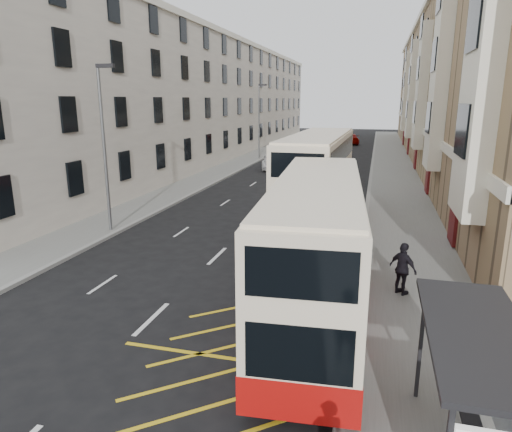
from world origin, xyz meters
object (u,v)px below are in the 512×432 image
(double_decker_front, at_px, (316,249))
(pedestrian_far, at_px, (403,269))
(car_silver, at_px, (308,142))
(car_dark, at_px, (301,138))
(pedestrian_mid, at_px, (498,366))
(street_lamp_near, at_px, (104,140))
(white_van, at_px, (276,161))
(car_red, at_px, (350,139))
(bus_shelter, at_px, (488,383))
(double_decker_rear, at_px, (318,177))
(street_lamp_far, at_px, (259,117))

(double_decker_front, xyz_separation_m, pedestrian_far, (2.68, 2.05, -1.14))
(car_silver, bearing_deg, car_dark, 99.25)
(pedestrian_mid, relative_size, pedestrian_far, 0.95)
(pedestrian_mid, xyz_separation_m, pedestrian_far, (-1.72, 5.40, 0.05))
(pedestrian_far, bearing_deg, double_decker_front, 77.93)
(street_lamp_near, bearing_deg, pedestrian_far, -17.82)
(white_van, height_order, car_red, white_van)
(bus_shelter, distance_m, double_decker_rear, 18.50)
(bus_shelter, bearing_deg, double_decker_front, 121.10)
(pedestrian_far, height_order, white_van, pedestrian_far)
(car_dark, bearing_deg, bus_shelter, -71.25)
(white_van, height_order, car_dark, white_van)
(street_lamp_far, bearing_deg, bus_shelter, -70.88)
(street_lamp_far, distance_m, double_decker_rear, 26.51)
(bus_shelter, bearing_deg, pedestrian_far, 96.26)
(double_decker_rear, height_order, white_van, double_decker_rear)
(bus_shelter, distance_m, double_decker_front, 6.88)
(white_van, xyz_separation_m, car_dark, (-2.24, 27.76, -0.12))
(pedestrian_mid, xyz_separation_m, car_red, (-6.91, 60.69, -0.23))
(car_dark, height_order, car_red, car_red)
(car_dark, bearing_deg, street_lamp_near, -84.57)
(street_lamp_near, relative_size, double_decker_front, 0.73)
(double_decker_rear, bearing_deg, car_dark, 101.91)
(double_decker_rear, height_order, car_dark, double_decker_rear)
(double_decker_rear, xyz_separation_m, pedestrian_far, (4.18, -9.85, -1.36))
(double_decker_rear, distance_m, car_red, 45.48)
(double_decker_front, distance_m, car_dark, 58.52)
(street_lamp_near, bearing_deg, double_decker_rear, 29.27)
(double_decker_rear, xyz_separation_m, white_van, (-6.25, 17.98, -1.63))
(car_red, bearing_deg, bus_shelter, 81.57)
(pedestrian_far, xyz_separation_m, car_dark, (-12.67, 55.59, -0.39))
(street_lamp_far, height_order, car_dark, street_lamp_far)
(white_van, xyz_separation_m, car_red, (5.24, 27.46, -0.01))
(bus_shelter, xyz_separation_m, car_red, (-6.07, 63.23, -1.36))
(car_silver, bearing_deg, white_van, -97.61)
(pedestrian_far, xyz_separation_m, white_van, (-10.43, 27.83, -0.27))
(bus_shelter, xyz_separation_m, double_decker_rear, (-5.05, 17.80, 0.28))
(bus_shelter, height_order, car_silver, bus_shelter)
(double_decker_rear, height_order, car_silver, double_decker_rear)
(double_decker_front, height_order, white_van, double_decker_front)
(double_decker_front, height_order, double_decker_rear, double_decker_rear)
(car_silver, bearing_deg, double_decker_rear, -88.35)
(street_lamp_far, height_order, car_red, street_lamp_far)
(bus_shelter, xyz_separation_m, car_dark, (-13.54, 63.54, -1.48))
(street_lamp_near, bearing_deg, bus_shelter, -40.14)
(bus_shelter, relative_size, double_decker_front, 0.39)
(bus_shelter, xyz_separation_m, pedestrian_far, (-0.87, 7.95, -1.09))
(pedestrian_far, relative_size, car_silver, 0.39)
(car_dark, relative_size, car_red, 0.75)
(white_van, height_order, car_silver, car_silver)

